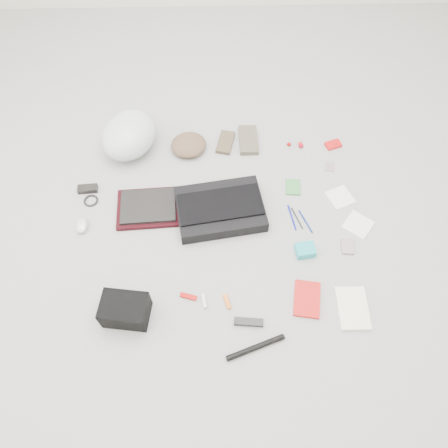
{
  "coord_description": "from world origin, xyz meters",
  "views": [
    {
      "loc": [
        -0.03,
        -1.18,
        1.98
      ],
      "look_at": [
        0.0,
        0.0,
        0.05
      ],
      "focal_mm": 35.0,
      "sensor_mm": 36.0,
      "label": 1
    }
  ],
  "objects_px": {
    "laptop": "(148,206)",
    "camera_bag": "(125,310)",
    "accordion_wallet": "(305,250)",
    "bike_helmet": "(129,135)",
    "book_red": "(307,299)",
    "messenger_bag": "(220,209)"
  },
  "relations": [
    {
      "from": "accordion_wallet",
      "to": "camera_bag",
      "type": "bearing_deg",
      "value": -168.51
    },
    {
      "from": "laptop",
      "to": "camera_bag",
      "type": "xyz_separation_m",
      "value": [
        -0.06,
        -0.6,
        0.04
      ]
    },
    {
      "from": "messenger_bag",
      "to": "laptop",
      "type": "relative_size",
      "value": 1.56
    },
    {
      "from": "bike_helmet",
      "to": "camera_bag",
      "type": "xyz_separation_m",
      "value": [
        0.07,
        -1.04,
        -0.04
      ]
    },
    {
      "from": "messenger_bag",
      "to": "camera_bag",
      "type": "distance_m",
      "value": 0.72
    },
    {
      "from": "camera_bag",
      "to": "book_red",
      "type": "bearing_deg",
      "value": 11.46
    },
    {
      "from": "camera_bag",
      "to": "book_red",
      "type": "height_order",
      "value": "camera_bag"
    },
    {
      "from": "book_red",
      "to": "accordion_wallet",
      "type": "bearing_deg",
      "value": 94.89
    },
    {
      "from": "laptop",
      "to": "bike_helmet",
      "type": "xyz_separation_m",
      "value": [
        -0.13,
        0.45,
        0.08
      ]
    },
    {
      "from": "bike_helmet",
      "to": "book_red",
      "type": "relative_size",
      "value": 2.0
    },
    {
      "from": "book_red",
      "to": "messenger_bag",
      "type": "bearing_deg",
      "value": 138.1
    },
    {
      "from": "messenger_bag",
      "to": "laptop",
      "type": "height_order",
      "value": "messenger_bag"
    },
    {
      "from": "bike_helmet",
      "to": "accordion_wallet",
      "type": "distance_m",
      "value": 1.2
    },
    {
      "from": "laptop",
      "to": "camera_bag",
      "type": "bearing_deg",
      "value": -98.89
    },
    {
      "from": "camera_bag",
      "to": "accordion_wallet",
      "type": "bearing_deg",
      "value": 27.42
    },
    {
      "from": "laptop",
      "to": "accordion_wallet",
      "type": "distance_m",
      "value": 0.86
    },
    {
      "from": "messenger_bag",
      "to": "bike_helmet",
      "type": "xyz_separation_m",
      "value": [
        -0.51,
        0.48,
        0.07
      ]
    },
    {
      "from": "camera_bag",
      "to": "book_red",
      "type": "distance_m",
      "value": 0.86
    },
    {
      "from": "laptop",
      "to": "accordion_wallet",
      "type": "xyz_separation_m",
      "value": [
        0.82,
        -0.28,
        -0.01
      ]
    },
    {
      "from": "accordion_wallet",
      "to": "bike_helmet",
      "type": "bearing_deg",
      "value": 134.03
    },
    {
      "from": "messenger_bag",
      "to": "book_red",
      "type": "bearing_deg",
      "value": -60.13
    },
    {
      "from": "laptop",
      "to": "bike_helmet",
      "type": "bearing_deg",
      "value": 102.8
    }
  ]
}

